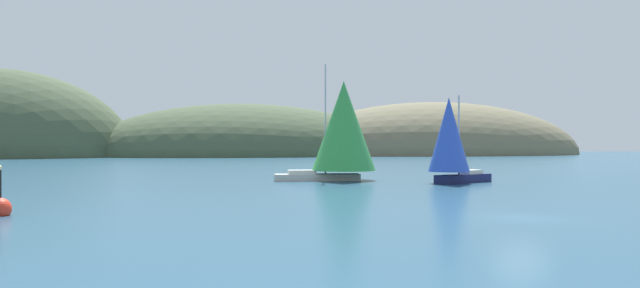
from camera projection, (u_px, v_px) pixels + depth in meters
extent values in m
plane|color=navy|center=(520.00, 218.00, 28.08)|extent=(360.00, 360.00, 0.00)
ellipsoid|color=#6B664C|center=(438.00, 155.00, 173.78)|extent=(87.61, 44.00, 29.92)
ellipsoid|color=#425138|center=(245.00, 156.00, 160.06)|extent=(82.16, 44.00, 27.26)
cube|color=#B7B2A8|center=(317.00, 177.00, 55.18)|extent=(7.84, 2.79, 0.62)
cube|color=beige|center=(302.00, 172.00, 54.98)|extent=(2.60, 1.75, 0.36)
cylinder|color=#B2B2B7|center=(325.00, 119.00, 55.28)|extent=(0.14, 0.14, 9.94)
cone|color=green|center=(344.00, 126.00, 55.52)|extent=(6.42, 6.42, 8.15)
cube|color=#191E4C|center=(463.00, 179.00, 52.41)|extent=(6.06, 3.81, 0.72)
cube|color=beige|center=(471.00, 172.00, 53.08)|extent=(2.21, 1.82, 0.36)
cylinder|color=#B2B2B7|center=(459.00, 135.00, 52.03)|extent=(0.14, 0.14, 6.77)
cone|color=blue|center=(449.00, 134.00, 51.21)|extent=(4.58, 4.58, 6.23)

